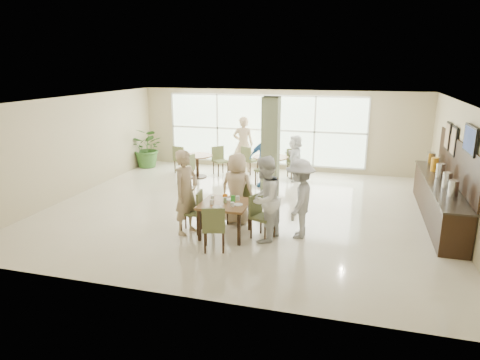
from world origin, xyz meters
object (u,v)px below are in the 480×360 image
(round_table_right, at_px, (271,162))
(potted_plant, at_px, (148,148))
(teen_standing, at_px, (300,199))
(round_table_left, at_px, (197,161))
(adult_a, at_px, (264,160))
(main_table, at_px, (225,206))
(teen_far, at_px, (237,188))
(buffet_counter, at_px, (439,197))
(adult_standing, at_px, (243,144))
(teen_right, at_px, (264,199))
(teen_left, at_px, (186,192))
(adult_b, at_px, (295,158))

(round_table_right, relative_size, potted_plant, 0.80)
(potted_plant, distance_m, teen_standing, 7.98)
(potted_plant, xyz_separation_m, teen_standing, (6.21, -5.02, 0.15))
(round_table_left, distance_m, adult_a, 2.44)
(main_table, xyz_separation_m, teen_standing, (1.56, 0.37, 0.20))
(teen_far, xyz_separation_m, teen_standing, (1.53, -0.45, 0.02))
(buffet_counter, height_order, adult_standing, buffet_counter)
(round_table_right, height_order, potted_plant, potted_plant)
(teen_right, distance_m, adult_standing, 6.06)
(teen_left, bearing_deg, round_table_right, 7.49)
(round_table_right, bearing_deg, adult_b, 3.30)
(teen_left, relative_size, adult_standing, 0.97)
(round_table_left, distance_m, adult_standing, 1.76)
(teen_far, xyz_separation_m, teen_right, (0.85, -0.84, 0.07))
(buffet_counter, distance_m, adult_a, 4.99)
(round_table_left, distance_m, potted_plant, 2.40)
(round_table_right, relative_size, teen_standing, 0.67)
(potted_plant, height_order, teen_left, teen_left)
(teen_left, relative_size, teen_right, 1.02)
(round_table_right, distance_m, buffet_counter, 5.35)
(buffet_counter, bearing_deg, adult_b, 145.89)
(main_table, height_order, teen_left, teen_left)
(adult_a, relative_size, adult_b, 1.14)
(main_table, height_order, adult_standing, adult_standing)
(teen_left, xyz_separation_m, teen_right, (1.74, 0.06, -0.02))
(teen_standing, bearing_deg, adult_a, -153.91)
(teen_left, height_order, teen_standing, teen_left)
(round_table_right, relative_size, adult_b, 0.77)
(round_table_left, xyz_separation_m, teen_right, (3.29, -4.56, 0.36))
(main_table, relative_size, adult_b, 0.70)
(teen_far, bearing_deg, adult_b, -90.48)
(round_table_right, distance_m, potted_plant, 4.64)
(teen_standing, height_order, adult_standing, adult_standing)
(teen_far, height_order, adult_a, adult_a)
(round_table_left, bearing_deg, adult_a, -11.73)
(potted_plant, height_order, adult_standing, adult_standing)
(round_table_right, height_order, teen_left, teen_left)
(potted_plant, bearing_deg, adult_b, -4.19)
(potted_plant, bearing_deg, teen_right, -44.43)
(teen_far, xyz_separation_m, adult_a, (-0.07, 3.22, 0.00))
(teen_standing, xyz_separation_m, adult_b, (-0.80, 4.62, -0.12))
(adult_a, bearing_deg, potted_plant, 175.36)
(adult_standing, bearing_deg, teen_standing, 103.83)
(main_table, height_order, adult_a, adult_a)
(adult_b, bearing_deg, round_table_right, -106.61)
(buffet_counter, distance_m, adult_standing, 6.71)
(round_table_left, bearing_deg, buffet_counter, -17.11)
(buffet_counter, xyz_separation_m, adult_b, (-3.89, 2.64, 0.19))
(main_table, xyz_separation_m, teen_far, (0.03, 0.82, 0.18))
(round_table_left, xyz_separation_m, adult_b, (3.17, 0.46, 0.19))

